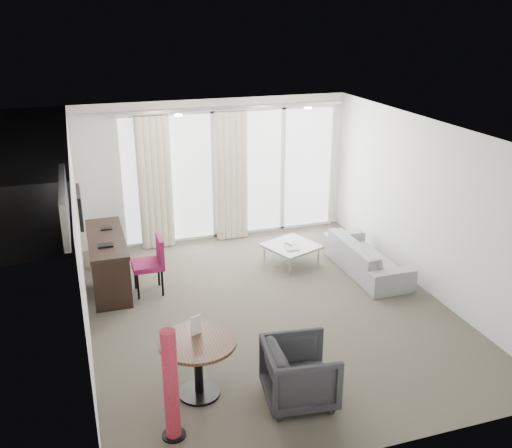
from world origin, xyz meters
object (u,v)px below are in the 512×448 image
object	(u,v)px
round_table	(198,367)
red_lamp	(171,385)
rattan_chair_b	(264,190)
coffee_table	(291,255)
sofa	(367,256)
rattan_chair_a	(251,190)
tub_armchair	(300,373)
desk	(108,262)
desk_chair	(148,266)

from	to	relation	value
round_table	red_lamp	bearing A→B (deg)	-123.91
red_lamp	rattan_chair_b	size ratio (longest dim) A/B	1.68
coffee_table	sofa	distance (m)	1.26
red_lamp	rattan_chair_b	distance (m)	7.30
red_lamp	rattan_chair_a	distance (m)	7.03
round_table	tub_armchair	size ratio (longest dim) A/B	1.13
rattan_chair_a	round_table	bearing A→B (deg)	-88.96
rattan_chair_b	sofa	bearing A→B (deg)	-91.69
red_lamp	tub_armchair	distance (m)	1.47
desk	tub_armchair	world-z (taller)	desk
desk	tub_armchair	size ratio (longest dim) A/B	2.29
desk	sofa	distance (m)	4.14
round_table	coffee_table	xyz separation A→B (m)	(2.25, 2.94, -0.17)
desk_chair	red_lamp	xyz separation A→B (m)	(-0.21, -3.25, 0.17)
rattan_chair_b	rattan_chair_a	bearing A→B (deg)	-167.96
red_lamp	rattan_chair_a	bearing A→B (deg)	66.11
red_lamp	desk	bearing A→B (deg)	95.41
desk	coffee_table	size ratio (longest dim) A/B	2.23
round_table	red_lamp	world-z (taller)	red_lamp
red_lamp	tub_armchair	world-z (taller)	red_lamp
desk	coffee_table	xyz separation A→B (m)	(3.00, -0.13, -0.23)
desk_chair	sofa	size ratio (longest dim) A/B	0.47
desk_chair	rattan_chair_b	world-z (taller)	desk_chair
rattan_chair_a	rattan_chair_b	xyz separation A→B (m)	(0.35, 0.14, -0.09)
desk	tub_armchair	xyz separation A→B (m)	(1.78, -3.51, -0.06)
tub_armchair	rattan_chair_a	xyz separation A→B (m)	(1.41, 6.28, 0.11)
round_table	rattan_chair_a	world-z (taller)	rattan_chair_a
round_table	sofa	size ratio (longest dim) A/B	0.46
round_table	sofa	world-z (taller)	round_table
red_lamp	rattan_chair_a	world-z (taller)	red_lamp
desk	round_table	bearing A→B (deg)	-76.37
desk_chair	rattan_chair_a	size ratio (longest dim) A/B	0.97
round_table	red_lamp	distance (m)	0.76
round_table	sofa	xyz separation A→B (m)	(3.32, 2.30, -0.07)
rattan_chair_b	desk	bearing A→B (deg)	-150.58
desk	round_table	size ratio (longest dim) A/B	2.03
coffee_table	sofa	xyz separation A→B (m)	(1.07, -0.65, 0.10)
coffee_table	rattan_chair_a	distance (m)	2.91
sofa	rattan_chair_b	size ratio (longest dim) A/B	2.56
desk	rattan_chair_b	xyz separation A→B (m)	(3.54, 2.90, -0.04)
round_table	rattan_chair_b	xyz separation A→B (m)	(2.79, 5.97, 0.02)
rattan_chair_a	desk_chair	bearing A→B (deg)	-105.96
round_table	rattan_chair_a	size ratio (longest dim) A/B	0.94
desk	rattan_chair_a	xyz separation A→B (m)	(3.19, 2.76, 0.05)
desk_chair	sofa	distance (m)	3.54
desk	sofa	bearing A→B (deg)	-10.75
sofa	desk	bearing A→B (deg)	79.25
tub_armchair	sofa	world-z (taller)	tub_armchair
round_table	tub_armchair	world-z (taller)	tub_armchair
desk	desk_chair	distance (m)	0.69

